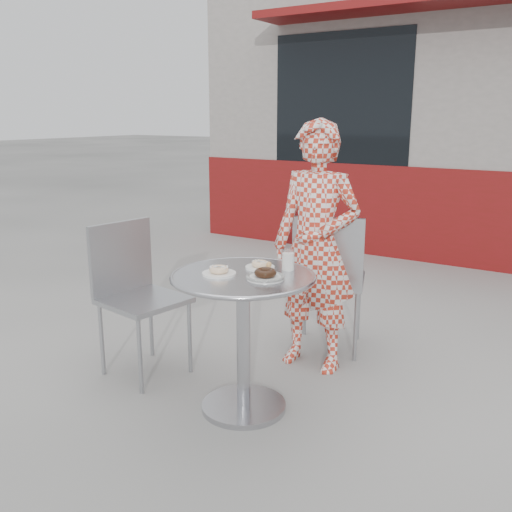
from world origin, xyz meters
The scene contains 10 objects.
ground centered at (0.00, 0.00, 0.00)m, with size 60.00×60.00×0.00m, color #A5A29D.
storefront centered at (0.00, 5.56, 1.49)m, with size 6.02×4.55×3.00m.
bistro_table centered at (-0.05, -0.04, 0.57)m, with size 0.74×0.74×0.75m.
chair_far centered at (-0.03, 0.95, 0.29)m, with size 0.57×0.57×0.93m.
chair_left centered at (-0.80, 0.00, 0.28)m, with size 0.50×0.50×0.91m.
seated_person centered at (0.01, 0.66, 0.76)m, with size 0.55×0.36×1.52m, color #B52D1B.
plate_far centered at (-0.04, 0.10, 0.76)m, with size 0.15×0.15×0.04m.
plate_near centered at (-0.15, -0.11, 0.77)m, with size 0.17×0.17×0.04m.
plate_checker centered at (0.09, -0.05, 0.76)m, with size 0.19×0.19×0.05m.
milk_cup centered at (0.10, 0.15, 0.80)m, with size 0.07×0.07×0.11m.
Camera 1 is at (1.50, -2.34, 1.54)m, focal length 40.00 mm.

